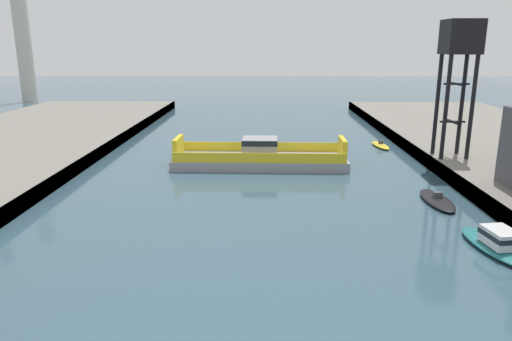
# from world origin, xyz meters

# --- Properties ---
(chain_ferry) EXTENTS (19.81, 6.34, 3.30)m
(chain_ferry) POSITION_xyz_m (0.26, 38.18, 1.03)
(chain_ferry) COLOR #939399
(chain_ferry) RESTS_ON ground
(moored_boat_near_left) EXTENTS (3.41, 7.25, 1.67)m
(moored_boat_near_left) POSITION_xyz_m (16.49, 15.27, 0.62)
(moored_boat_near_left) COLOR #237075
(moored_boat_near_left) RESTS_ON ground
(moored_boat_mid_right) EXTENTS (2.17, 5.53, 0.95)m
(moored_boat_mid_right) POSITION_xyz_m (16.61, 49.10, 0.24)
(moored_boat_mid_right) COLOR yellow
(moored_boat_mid_right) RESTS_ON ground
(moored_boat_far_left) EXTENTS (2.23, 6.51, 0.98)m
(moored_boat_far_left) POSITION_xyz_m (16.06, 25.40, 0.25)
(moored_boat_far_left) COLOR black
(moored_boat_far_left) RESTS_ON ground
(crane_tower) EXTENTS (3.56, 3.56, 14.64)m
(crane_tower) POSITION_xyz_m (21.42, 37.45, 13.09)
(crane_tower) COLOR black
(crane_tower) RESTS_ON quay_right
(smokestack_distant_b) EXTENTS (3.86, 3.86, 36.34)m
(smokestack_distant_b) POSITION_xyz_m (-56.82, 101.06, 19.21)
(smokestack_distant_b) COLOR beige
(smokestack_distant_b) RESTS_ON ground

